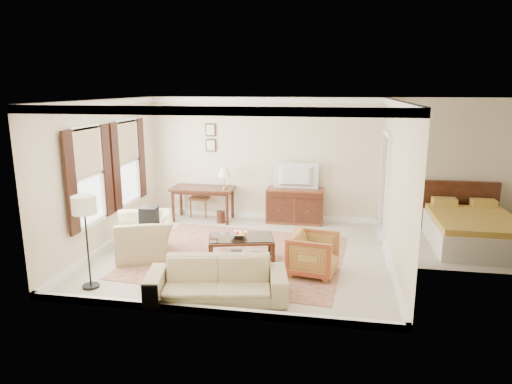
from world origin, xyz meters
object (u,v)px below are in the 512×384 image
(writing_desk, at_px, (203,192))
(club_armchair, at_px, (145,229))
(striped_armchair, at_px, (313,252))
(tv, at_px, (296,168))
(sideboard, at_px, (295,206))
(coffee_table, at_px, (241,243))
(sofa, at_px, (217,274))

(writing_desk, distance_m, club_armchair, 2.50)
(striped_armchair, bearing_deg, tv, 21.34)
(tv, relative_size, club_armchair, 0.84)
(writing_desk, bearing_deg, striped_armchair, -45.39)
(tv, height_order, club_armchair, tv)
(sideboard, xyz_separation_m, striped_armchair, (0.59, -2.98, -0.01))
(striped_armchair, relative_size, club_armchair, 0.67)
(tv, xyz_separation_m, coffee_table, (-0.72, -2.67, -0.93))
(writing_desk, height_order, striped_armchair, writing_desk)
(writing_desk, height_order, club_armchair, club_armchair)
(club_armchair, bearing_deg, sideboard, 113.55)
(tv, bearing_deg, club_armchair, 45.50)
(tv, distance_m, striped_armchair, 3.16)
(tv, distance_m, coffee_table, 2.92)
(sideboard, bearing_deg, striped_armchair, -78.88)
(striped_armchair, relative_size, sofa, 0.38)
(sideboard, distance_m, sofa, 4.25)
(coffee_table, bearing_deg, sideboard, 74.93)
(sofa, bearing_deg, tv, 68.74)
(club_armchair, bearing_deg, striped_armchair, 61.72)
(club_armchair, height_order, sofa, club_armchair)
(sideboard, distance_m, club_armchair, 3.70)
(club_armchair, bearing_deg, coffee_table, 66.49)
(writing_desk, height_order, tv, tv)
(tv, height_order, sofa, tv)
(tv, relative_size, coffee_table, 0.77)
(sofa, bearing_deg, club_armchair, 128.93)
(tv, height_order, coffee_table, tv)
(writing_desk, height_order, sofa, sofa)
(writing_desk, bearing_deg, sofa, -70.75)
(sideboard, relative_size, striped_armchair, 1.67)
(coffee_table, height_order, sofa, sofa)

